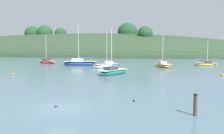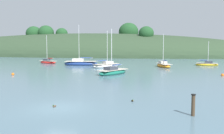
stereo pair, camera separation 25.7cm
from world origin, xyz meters
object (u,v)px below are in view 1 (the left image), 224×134
(mooring_buoy_channel, at_px, (222,75))
(duck_lone_right, at_px, (134,101))
(duck_trailing, at_px, (56,106))
(sailboat_orange_cutter, at_px, (47,62))
(sailboat_grey_yawl, at_px, (106,65))
(jetty_piling, at_px, (195,105))
(sailboat_cream_ketch, at_px, (113,72))
(sailboat_white_near, at_px, (80,63))
(sailboat_red_portside, at_px, (206,64))
(mooring_buoy_inner, at_px, (13,74))
(sailboat_teal_outer, at_px, (163,65))

(mooring_buoy_channel, xyz_separation_m, duck_lone_right, (-11.17, -19.00, -0.07))
(mooring_buoy_channel, xyz_separation_m, duck_trailing, (-16.74, -21.96, -0.07))
(sailboat_orange_cutter, relative_size, sailboat_grey_yawl, 0.92)
(duck_lone_right, distance_m, jetty_piling, 5.56)
(mooring_buoy_channel, bearing_deg, duck_trailing, -127.32)
(sailboat_cream_ketch, xyz_separation_m, duck_trailing, (-0.36, -20.57, -0.32))
(sailboat_white_near, height_order, mooring_buoy_channel, sailboat_white_near)
(sailboat_cream_ketch, height_order, duck_trailing, sailboat_cream_ketch)
(sailboat_cream_ketch, xyz_separation_m, sailboat_red_portside, (17.08, 18.99, -0.06))
(sailboat_grey_yawl, distance_m, mooring_buoy_channel, 22.10)
(sailboat_cream_ketch, relative_size, duck_trailing, 17.05)
(mooring_buoy_channel, bearing_deg, sailboat_orange_cutter, 154.95)
(sailboat_orange_cutter, xyz_separation_m, mooring_buoy_inner, (5.08, -22.22, -0.21))
(mooring_buoy_channel, xyz_separation_m, jetty_piling, (-6.76, -22.32, 0.62))
(sailboat_teal_outer, relative_size, jetty_piling, 4.78)
(sailboat_cream_ketch, height_order, mooring_buoy_inner, sailboat_cream_ketch)
(sailboat_white_near, xyz_separation_m, mooring_buoy_channel, (26.61, -13.38, -0.32))
(jetty_piling, bearing_deg, sailboat_grey_yawl, 112.39)
(duck_trailing, bearing_deg, mooring_buoy_channel, 52.68)
(duck_lone_right, xyz_separation_m, duck_trailing, (-5.57, -2.96, 0.00))
(sailboat_grey_yawl, relative_size, mooring_buoy_channel, 14.03)
(sailboat_teal_outer, distance_m, mooring_buoy_channel, 15.35)
(sailboat_orange_cutter, xyz_separation_m, jetty_piling, (29.45, -39.24, 0.41))
(sailboat_white_near, bearing_deg, mooring_buoy_channel, -26.68)
(sailboat_cream_ketch, xyz_separation_m, jetty_piling, (9.62, -20.93, 0.37))
(sailboat_orange_cutter, height_order, jetty_piling, sailboat_orange_cutter)
(sailboat_white_near, xyz_separation_m, sailboat_red_portside, (27.31, 4.22, -0.13))
(sailboat_orange_cutter, relative_size, sailboat_red_portside, 1.26)
(sailboat_orange_cutter, height_order, sailboat_teal_outer, sailboat_teal_outer)
(sailboat_white_near, height_order, sailboat_grey_yawl, sailboat_white_near)
(mooring_buoy_inner, bearing_deg, mooring_buoy_channel, 9.66)
(sailboat_white_near, xyz_separation_m, sailboat_orange_cutter, (-9.60, 3.55, -0.11))
(duck_lone_right, bearing_deg, sailboat_orange_cutter, 124.88)
(duck_trailing, bearing_deg, sailboat_red_portside, 66.22)
(sailboat_teal_outer, distance_m, duck_lone_right, 31.84)
(sailboat_orange_cutter, height_order, mooring_buoy_inner, sailboat_orange_cutter)
(sailboat_orange_cutter, relative_size, mooring_buoy_channel, 12.87)
(sailboat_orange_cutter, xyz_separation_m, duck_trailing, (19.48, -38.89, -0.28))
(sailboat_orange_cutter, xyz_separation_m, sailboat_red_portside, (36.91, 0.67, -0.02))
(sailboat_teal_outer, height_order, jetty_piling, sailboat_teal_outer)
(sailboat_teal_outer, relative_size, mooring_buoy_channel, 12.93)
(duck_lone_right, bearing_deg, sailboat_grey_yawl, 106.99)
(sailboat_grey_yawl, distance_m, duck_lone_right, 29.89)
(sailboat_orange_cutter, bearing_deg, mooring_buoy_inner, -77.13)
(sailboat_white_near, relative_size, jetty_piling, 6.25)
(mooring_buoy_inner, height_order, mooring_buoy_channel, same)
(sailboat_red_portside, xyz_separation_m, jetty_piling, (-7.46, -39.91, 0.43))
(sailboat_white_near, relative_size, mooring_buoy_inner, 16.91)
(sailboat_orange_cutter, bearing_deg, mooring_buoy_channel, -25.05)
(sailboat_orange_cutter, xyz_separation_m, sailboat_grey_yawl, (16.31, -7.34, 0.04))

